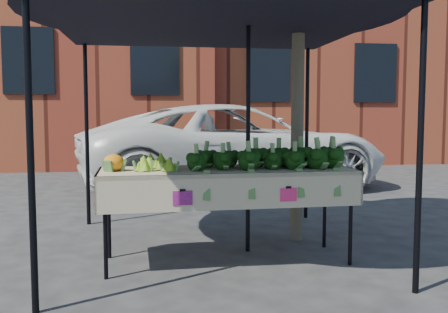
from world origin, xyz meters
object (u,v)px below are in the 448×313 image
street_tree (298,57)px  canopy (213,119)px  table (227,215)px  vehicle (235,35)px

street_tree → canopy: bearing=-162.3°
table → street_tree: street_tree is taller
canopy → street_tree: street_tree is taller
vehicle → street_tree: (0.09, -3.82, -0.84)m
vehicle → street_tree: size_ratio=1.41×
vehicle → street_tree: vehicle is taller
canopy → vehicle: vehicle is taller
table → canopy: size_ratio=0.77×
table → street_tree: bearing=38.7°
table → canopy: canopy is taller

